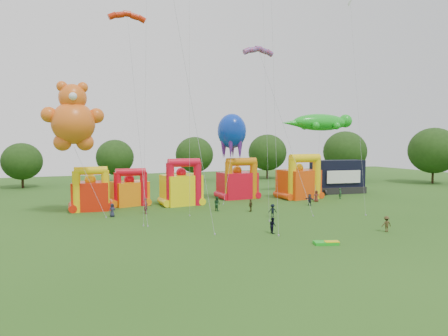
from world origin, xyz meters
name	(u,v)px	position (x,y,z in m)	size (l,w,h in m)	color
ground	(314,252)	(0.00, 0.00, 0.00)	(160.00, 160.00, 0.00)	#254E16
tree_ring	(298,173)	(-1.21, 0.63, 6.26)	(126.45, 128.59, 12.07)	#352314
bouncy_castle_0	(91,193)	(-15.33, 26.50, 2.16)	(4.81, 4.05, 5.62)	red
bouncy_castle_1	(130,191)	(-10.15, 28.64, 1.97)	(5.20, 4.57, 5.12)	orange
bouncy_castle_2	(182,187)	(-3.44, 26.36, 2.45)	(5.44, 4.63, 6.43)	yellow
bouncy_castle_3	(238,183)	(6.27, 29.20, 2.37)	(5.51, 4.54, 6.25)	red
bouncy_castle_4	(300,181)	(15.09, 25.73, 2.58)	(6.31, 5.46, 6.82)	#EB460C
stage_trailer	(337,177)	(24.17, 28.38, 2.69)	(9.20, 4.40, 5.58)	black
teddy_bear_kite	(78,137)	(-16.80, 22.63, 9.21)	(6.88, 4.89, 15.68)	orange
gecko_kite	(318,155)	(19.34, 27.13, 6.58)	(13.72, 10.19, 13.43)	green
octopus_kite	(230,153)	(3.97, 26.85, 7.08)	(5.01, 5.85, 12.84)	#0B31B1
parafoil_kites	(231,109)	(-1.19, 14.27, 12.30)	(21.62, 15.21, 29.19)	red
diamond_kites	(241,80)	(0.46, 15.41, 15.73)	(27.97, 19.05, 38.67)	red
folded_kite_bundle	(326,243)	(2.24, 1.46, 0.14)	(2.21, 1.57, 0.31)	green
spectator_0	(112,210)	(-13.34, 20.89, 0.78)	(0.77, 0.50, 1.57)	#23263A
spectator_1	(146,206)	(-9.32, 21.42, 0.97)	(0.71, 0.46, 1.94)	#541821
spectator_2	(217,204)	(-0.65, 20.10, 0.91)	(0.88, 0.69, 1.81)	#1B4423
spectator_3	(273,211)	(3.81, 13.82, 0.76)	(0.98, 0.57, 1.52)	black
spectator_4	(251,205)	(3.04, 18.03, 0.80)	(0.93, 0.39, 1.59)	#403419
spectator_5	(310,200)	(12.53, 19.26, 0.79)	(1.46, 0.46, 1.57)	#24293C
spectator_6	(316,196)	(15.23, 21.55, 0.83)	(0.81, 0.53, 1.66)	maroon
spectator_7	(340,194)	(20.32, 22.67, 0.81)	(0.59, 0.39, 1.62)	#1A4221
spectator_8	(273,225)	(-0.04, 6.79, 0.76)	(0.74, 0.58, 1.52)	black
spectator_9	(386,224)	(10.46, 3.18, 0.77)	(0.99, 0.57, 1.54)	#41351A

